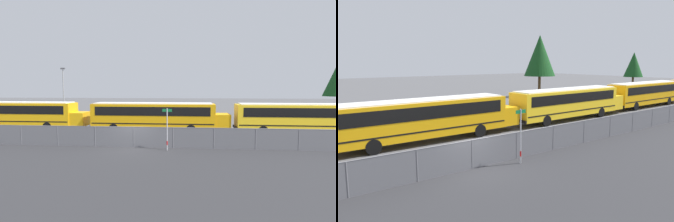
% 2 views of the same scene
% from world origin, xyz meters
% --- Properties ---
extents(ground_plane, '(200.00, 200.00, 0.00)m').
position_xyz_m(ground_plane, '(0.00, 0.00, 0.00)').
color(ground_plane, '#4C4C4F').
extents(road_strip, '(149.77, 12.00, 0.01)m').
position_xyz_m(road_strip, '(0.00, -6.00, 0.00)').
color(road_strip, '#2B2B2D').
rests_on(road_strip, ground_plane).
extents(fence, '(115.84, 0.07, 1.59)m').
position_xyz_m(fence, '(-0.00, -0.00, 0.81)').
color(fence, '#9EA0A5').
rests_on(fence, ground_plane).
extents(school_bus_3, '(14.09, 2.46, 3.04)m').
position_xyz_m(school_bus_3, '(0.80, 7.03, 1.81)').
color(school_bus_3, orange).
rests_on(school_bus_3, ground_plane).
extents(school_bus_4, '(14.09, 2.46, 3.04)m').
position_xyz_m(school_bus_4, '(15.35, 6.85, 1.81)').
color(school_bus_4, yellow).
rests_on(school_bus_4, ground_plane).
extents(school_bus_5, '(14.09, 2.46, 3.04)m').
position_xyz_m(school_bus_5, '(29.99, 7.14, 1.81)').
color(school_bus_5, orange).
rests_on(school_bus_5, ground_plane).
extents(street_sign, '(0.70, 0.09, 3.08)m').
position_xyz_m(street_sign, '(2.66, -0.83, 1.63)').
color(street_sign, '#B7B7BC').
rests_on(street_sign, ground_plane).
extents(tree_2, '(3.98, 3.98, 7.45)m').
position_xyz_m(tree_2, '(55.28, 24.38, 4.84)').
color(tree_2, '#51381E').
rests_on(tree_2, ground_plane).
extents(tree_3, '(4.96, 4.96, 9.71)m').
position_xyz_m(tree_3, '(27.68, 24.08, 6.47)').
color(tree_3, '#51381E').
rests_on(tree_3, ground_plane).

